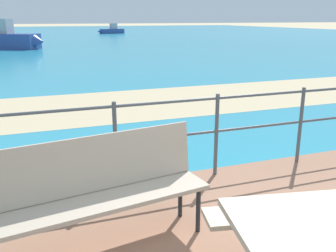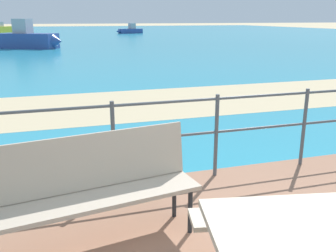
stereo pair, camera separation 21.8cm
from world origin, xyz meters
TOP-DOWN VIEW (x-y plane):
  - sea_water at (0.00, 40.00)m, footprint 90.00×90.00m
  - beach_strip at (0.00, 6.66)m, footprint 54.00×3.07m
  - park_bench at (-0.96, 1.49)m, footprint 1.84×0.70m
  - railing_fence at (0.00, 2.44)m, footprint 5.94×0.04m
  - boat_mid at (8.08, 44.13)m, footprint 3.39×1.70m
  - boat_far at (-2.40, 23.79)m, footprint 4.08×3.00m

SIDE VIEW (x-z plane):
  - sea_water at x=0.00m, z-range 0.00..0.01m
  - beach_strip at x=0.00m, z-range 0.00..0.01m
  - boat_mid at x=8.08m, z-range -0.22..0.96m
  - boat_far at x=-2.40m, z-range -0.31..1.45m
  - park_bench at x=-0.96m, z-range 0.14..1.04m
  - railing_fence at x=0.00m, z-range 0.19..1.16m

